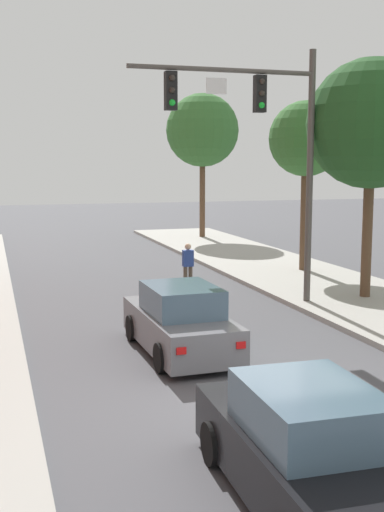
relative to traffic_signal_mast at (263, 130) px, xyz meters
The scene contains 8 objects.
ground_plane 9.77m from the traffic_signal_mast, 111.78° to the right, with size 120.00×120.00×0.00m, color #4C4C51.
traffic_signal_mast is the anchor object (origin of this frame).
car_lead_grey 6.87m from the traffic_signal_mast, 134.39° to the right, with size 1.91×4.28×1.60m.
car_following_black 12.19m from the traffic_signal_mast, 110.41° to the right, with size 1.93×4.29×1.60m.
pedestrian_crossing_road 5.64m from the traffic_signal_mast, 110.86° to the left, with size 0.36×0.22×1.64m.
street_tree_second 3.64m from the traffic_signal_mast, ahead, with size 3.99×3.99×7.40m.
street_tree_third 6.81m from the traffic_signal_mast, 52.29° to the left, with size 2.93×2.93×6.61m.
street_tree_farthest 18.17m from the traffic_signal_mast, 77.33° to the left, with size 4.11×4.11×8.10m.
Camera 1 is at (-4.61, -10.03, 4.35)m, focal length 45.55 mm.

